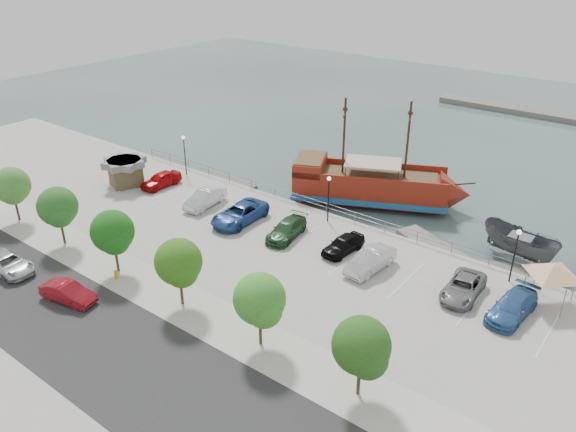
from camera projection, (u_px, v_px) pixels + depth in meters
The scene contains 32 objects.
ground at pixel (283, 261), 45.70m from camera, with size 160.00×160.00×0.00m, color #334844.
land_slab at pixel (47, 414), 30.58m from camera, with size 100.00×58.00×1.20m, color #A49D92.
street at pixel (121, 356), 33.87m from camera, with size 100.00×8.00×0.04m, color #282828.
sidewalk at pixel (193, 309), 38.13m from camera, with size 100.00×4.00×0.05m, color beige.
seawall_railing at pixel (336, 211), 50.56m from camera, with size 50.00×0.06×1.00m.
pirate_ship at pixel (383, 187), 54.57m from camera, with size 17.31×11.33×10.87m.
patrol_boat at pixel (519, 246), 45.21m from camera, with size 2.53×6.72×2.60m, color #4D5053.
dock_west at pixel (228, 181), 60.05m from camera, with size 7.06×2.02×0.40m, color slate.
dock_mid at pixel (436, 248), 47.16m from camera, with size 7.72×2.21×0.44m, color gray.
dock_east at pixel (514, 273), 43.68m from camera, with size 7.32×2.09×0.42m, color #6C675C.
shed at pixel (125, 171), 56.59m from camera, with size 4.30×4.30×2.69m.
canopy_tent at pixel (555, 263), 37.61m from camera, with size 4.39×4.39×3.51m.
street_van at pixel (7, 264), 42.10m from camera, with size 2.25×4.87×1.35m, color #B2B4B6.
street_sedan at pixel (68, 293), 38.71m from camera, with size 1.44×4.14×1.36m, color maroon.
fire_hydrant at pixel (116, 274), 41.28m from camera, with size 0.27×0.27×0.78m.
lamp_post_left at pixel (184, 148), 58.30m from camera, with size 0.36×0.36×4.28m.
lamp_post_mid at pixel (329, 191), 48.56m from camera, with size 0.36×0.36×4.28m.
lamp_post_right at pixel (516, 246), 39.89m from camera, with size 0.36×0.36×4.28m.
tree_a at pixel (12, 187), 48.44m from camera, with size 3.30×3.20×5.00m.
tree_b at pixel (58, 208), 44.65m from camera, with size 3.30×3.20×5.00m.
tree_c at pixel (113, 234), 40.86m from camera, with size 3.30×3.20×5.00m.
tree_d at pixel (179, 264), 37.07m from camera, with size 3.30×3.20×5.00m.
tree_e at pixel (261, 302), 33.28m from camera, with size 3.30×3.20×5.00m.
tree_f at pixel (363, 349), 29.49m from camera, with size 3.30×3.20×5.00m.
parked_car_a at pixel (161, 180), 56.43m from camera, with size 1.77×4.40×1.50m, color #AF0A0D.
parked_car_b at pixel (205, 198), 52.33m from camera, with size 1.66×4.77×1.57m, color silver.
parked_car_c at pixel (240, 214), 49.40m from camera, with size 2.69×5.84×1.62m, color navy.
parked_car_d at pixel (287, 229), 46.95m from camera, with size 1.98×4.86×1.41m, color #234C29.
parked_car_e at pixel (343, 244), 44.69m from camera, with size 1.66×4.14×1.41m, color black.
parked_car_f at pixel (370, 260), 42.32m from camera, with size 1.68×4.81×1.58m, color silver.
parked_car_g at pixel (463, 287), 39.30m from camera, with size 2.24×4.85×1.35m, color gray.
parked_car_h at pixel (512, 307), 37.16m from camera, with size 2.05×5.05×1.46m, color #335E95.
Camera 1 is at (24.08, -30.94, 22.76)m, focal length 35.00 mm.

